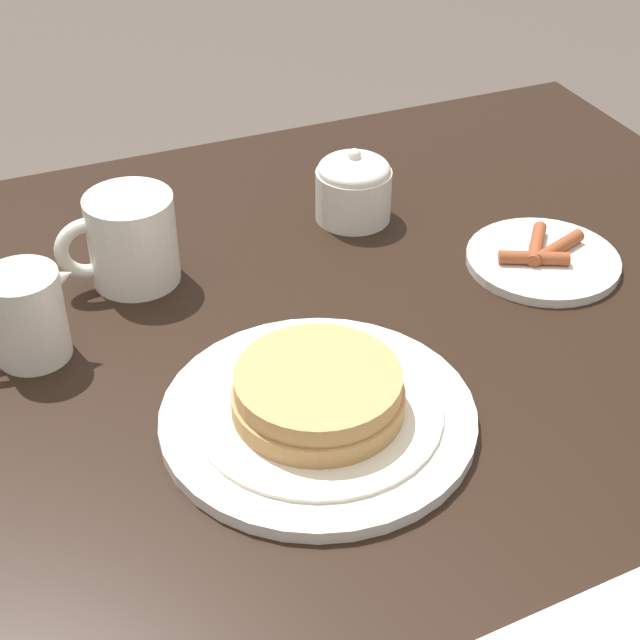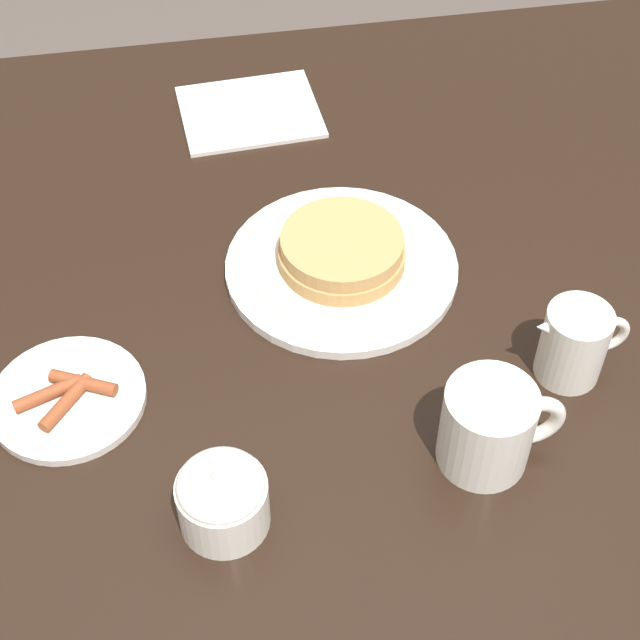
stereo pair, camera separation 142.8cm
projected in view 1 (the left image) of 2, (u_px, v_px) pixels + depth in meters
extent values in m
cube|color=black|center=(288.00, 429.00, 0.84)|extent=(1.24, 1.05, 0.03)
cube|color=black|center=(510.00, 336.00, 1.60)|extent=(0.07, 0.07, 0.75)
cylinder|color=white|center=(318.00, 417.00, 0.83)|extent=(0.27, 0.27, 0.01)
cylinder|color=beige|center=(318.00, 410.00, 0.82)|extent=(0.21, 0.21, 0.00)
cylinder|color=tan|center=(318.00, 400.00, 0.81)|extent=(0.15, 0.15, 0.02)
cylinder|color=tan|center=(318.00, 383.00, 0.80)|extent=(0.14, 0.14, 0.02)
cylinder|color=silver|center=(543.00, 260.00, 1.02)|extent=(0.16, 0.16, 0.01)
cylinder|color=brown|center=(559.00, 247.00, 1.02)|extent=(0.07, 0.04, 0.01)
cylinder|color=brown|center=(534.00, 258.00, 1.01)|extent=(0.07, 0.04, 0.01)
cylinder|color=brown|center=(537.00, 244.00, 1.03)|extent=(0.06, 0.07, 0.01)
cylinder|color=silver|center=(133.00, 239.00, 0.98)|extent=(0.09, 0.09, 0.09)
torus|color=silver|center=(88.00, 248.00, 0.96)|extent=(0.07, 0.01, 0.07)
cylinder|color=#472819|center=(128.00, 205.00, 0.95)|extent=(0.08, 0.08, 0.00)
cylinder|color=silver|center=(27.00, 316.00, 0.88)|extent=(0.07, 0.07, 0.09)
cone|color=silver|center=(56.00, 279.00, 0.87)|extent=(0.04, 0.03, 0.04)
cylinder|color=silver|center=(353.00, 195.00, 1.09)|extent=(0.08, 0.08, 0.06)
ellipsoid|color=silver|center=(354.00, 169.00, 1.07)|extent=(0.08, 0.08, 0.03)
sphere|color=silver|center=(354.00, 155.00, 1.06)|extent=(0.02, 0.02, 0.02)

